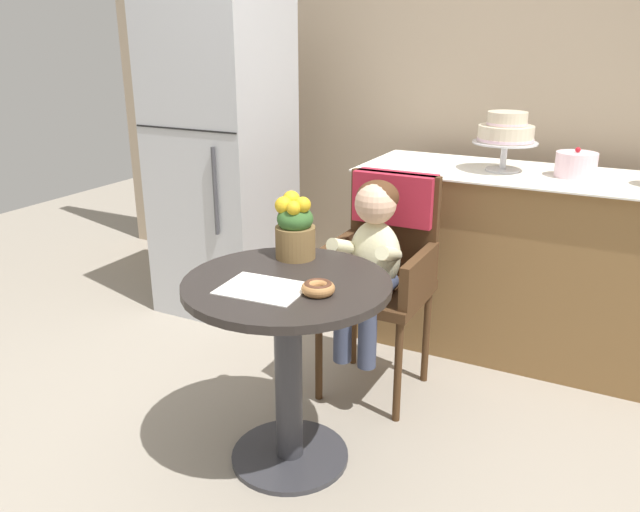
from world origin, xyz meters
TOP-DOWN VIEW (x-y plane):
  - ground_plane at (0.00, 0.00)m, footprint 8.00×8.00m
  - back_wall at (0.00, 1.85)m, footprint 4.80×0.10m
  - cafe_table at (0.00, 0.00)m, footprint 0.72×0.72m
  - wicker_chair at (0.09, 0.69)m, footprint 0.42×0.45m
  - seated_child at (0.09, 0.54)m, footprint 0.27×0.32m
  - paper_napkin at (-0.03, -0.10)m, footprint 0.29×0.23m
  - donut_front at (0.15, -0.05)m, footprint 0.11×0.11m
  - flower_vase at (-0.09, 0.22)m, footprint 0.15×0.15m
  - display_counter at (0.55, 1.30)m, footprint 1.56×0.62m
  - tiered_cake_stand at (0.43, 1.30)m, footprint 0.30×0.30m
  - round_layer_cake at (0.75, 1.32)m, footprint 0.18×0.18m
  - refrigerator at (-1.05, 1.10)m, footprint 0.64×0.63m

SIDE VIEW (x-z plane):
  - ground_plane at x=0.00m, z-range 0.00..0.00m
  - display_counter at x=0.55m, z-range 0.00..0.90m
  - cafe_table at x=0.00m, z-range 0.15..0.87m
  - wicker_chair at x=0.09m, z-range 0.16..1.12m
  - seated_child at x=0.09m, z-range 0.31..1.04m
  - paper_napkin at x=-0.03m, z-range 0.72..0.72m
  - donut_front at x=0.15m, z-range 0.72..0.76m
  - flower_vase at x=-0.09m, z-range 0.71..0.96m
  - refrigerator at x=-1.05m, z-range 0.00..1.70m
  - round_layer_cake at x=0.75m, z-range 0.89..1.02m
  - tiered_cake_stand at x=0.43m, z-range 0.94..1.22m
  - back_wall at x=0.00m, z-range 0.00..2.70m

